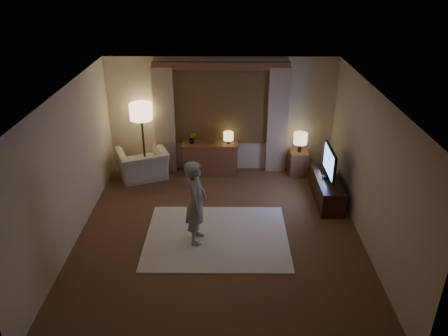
{
  "coord_description": "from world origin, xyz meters",
  "views": [
    {
      "loc": [
        0.14,
        -6.47,
        4.49
      ],
      "look_at": [
        0.08,
        0.6,
        1.05
      ],
      "focal_mm": 35.0,
      "sensor_mm": 36.0,
      "label": 1
    }
  ],
  "objects_px": {
    "sideboard": "(211,159)",
    "side_table": "(298,163)",
    "tv_stand": "(327,190)",
    "armchair": "(143,164)",
    "person": "(196,202)"
  },
  "relations": [
    {
      "from": "sideboard",
      "to": "tv_stand",
      "type": "xyz_separation_m",
      "value": [
        2.39,
        -1.23,
        -0.1
      ]
    },
    {
      "from": "armchair",
      "to": "tv_stand",
      "type": "bearing_deg",
      "value": 142.98
    },
    {
      "from": "sideboard",
      "to": "side_table",
      "type": "distance_m",
      "value": 1.99
    },
    {
      "from": "sideboard",
      "to": "person",
      "type": "bearing_deg",
      "value": -93.08
    },
    {
      "from": "person",
      "to": "sideboard",
      "type": "bearing_deg",
      "value": 0.77
    },
    {
      "from": "sideboard",
      "to": "tv_stand",
      "type": "distance_m",
      "value": 2.69
    },
    {
      "from": "armchair",
      "to": "sideboard",
      "type": "bearing_deg",
      "value": 166.81
    },
    {
      "from": "sideboard",
      "to": "side_table",
      "type": "xyz_separation_m",
      "value": [
        1.99,
        -0.05,
        -0.07
      ]
    },
    {
      "from": "armchair",
      "to": "side_table",
      "type": "distance_m",
      "value": 3.48
    },
    {
      "from": "side_table",
      "to": "tv_stand",
      "type": "distance_m",
      "value": 1.25
    },
    {
      "from": "armchair",
      "to": "side_table",
      "type": "bearing_deg",
      "value": 160.5
    },
    {
      "from": "side_table",
      "to": "tv_stand",
      "type": "bearing_deg",
      "value": -71.29
    },
    {
      "from": "armchair",
      "to": "person",
      "type": "relative_size",
      "value": 0.68
    },
    {
      "from": "sideboard",
      "to": "tv_stand",
      "type": "height_order",
      "value": "sideboard"
    },
    {
      "from": "person",
      "to": "armchair",
      "type": "bearing_deg",
      "value": 33.17
    }
  ]
}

